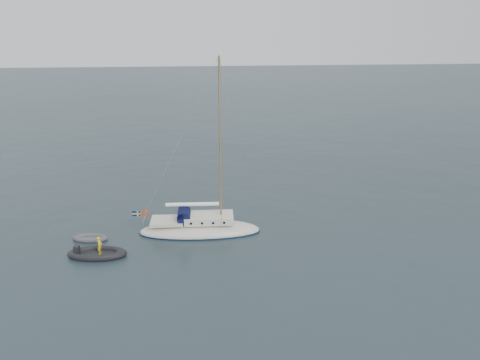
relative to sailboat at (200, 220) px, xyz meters
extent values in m
plane|color=black|center=(2.34, -0.17, -0.98)|extent=(300.00, 300.00, 0.00)
ellipsoid|color=beige|center=(0.00, 0.00, -0.83)|extent=(8.61, 2.68, 1.44)
cube|color=beige|center=(0.67, 0.00, 0.15)|extent=(3.44, 1.82, 0.53)
cube|color=beige|center=(-2.30, 0.00, 0.00)|extent=(2.30, 1.82, 0.24)
cylinder|color=black|center=(-1.10, 0.00, 0.41)|extent=(0.92, 1.58, 0.92)
cube|color=black|center=(-1.29, 0.00, 0.61)|extent=(0.43, 1.58, 0.38)
cylinder|color=brown|center=(1.53, 0.00, 5.62)|extent=(0.14, 0.14, 11.48)
cylinder|color=brown|center=(1.53, 0.00, 6.20)|extent=(0.05, 2.10, 0.05)
cylinder|color=brown|center=(-0.48, 0.00, 1.18)|extent=(4.02, 0.10, 0.10)
cylinder|color=white|center=(-0.48, 0.00, 1.22)|extent=(3.74, 0.27, 0.27)
cylinder|color=#95959D|center=(-3.83, 0.00, 0.41)|extent=(0.04, 2.10, 0.04)
torus|color=#E33100|center=(-3.88, 0.57, 0.41)|extent=(0.52, 0.10, 0.52)
cylinder|color=brown|center=(-4.17, 0.00, 0.31)|extent=(0.03, 0.03, 0.86)
cube|color=#00106F|center=(-4.45, 0.00, 0.60)|extent=(0.57, 0.02, 0.36)
cube|color=#FDDC01|center=(-4.45, 0.00, 0.60)|extent=(0.59, 0.03, 0.09)
cube|color=#FDDC01|center=(-4.35, 0.00, 0.60)|extent=(0.09, 0.03, 0.38)
cylinder|color=black|center=(-0.58, 0.92, 0.15)|extent=(0.17, 0.06, 0.17)
cylinder|color=black|center=(-0.58, -0.92, 0.15)|extent=(0.17, 0.06, 0.17)
cylinder|color=black|center=(0.19, 0.92, 0.15)|extent=(0.17, 0.06, 0.17)
cylinder|color=black|center=(0.19, -0.92, 0.15)|extent=(0.17, 0.06, 0.17)
cylinder|color=black|center=(0.95, 0.92, 0.15)|extent=(0.17, 0.06, 0.17)
cylinder|color=black|center=(0.95, -0.92, 0.15)|extent=(0.17, 0.06, 0.17)
cylinder|color=black|center=(1.72, 0.92, 0.15)|extent=(0.17, 0.06, 0.17)
cylinder|color=black|center=(1.72, -0.92, 0.15)|extent=(0.17, 0.06, 0.17)
cube|color=#4F5054|center=(-7.62, -0.39, -0.87)|extent=(1.49, 0.61, 0.09)
cube|color=black|center=(-6.69, -2.92, -0.84)|extent=(2.38, 0.99, 0.12)
cube|color=black|center=(-7.98, -2.92, -0.53)|extent=(0.35, 0.35, 0.59)
imported|color=yellow|center=(-6.49, -2.92, -0.20)|extent=(0.31, 0.45, 1.19)
camera|label=1|loc=(-0.59, -30.88, 13.12)|focal=35.00mm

